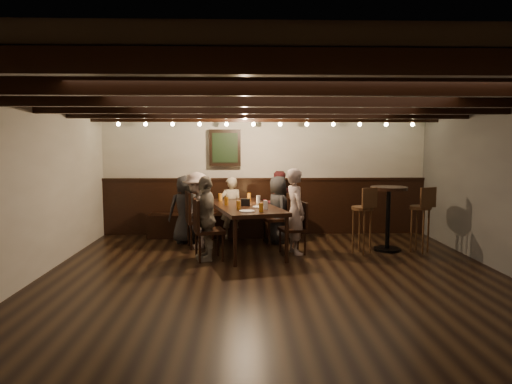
{
  "coord_description": "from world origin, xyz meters",
  "views": [
    {
      "loc": [
        -0.45,
        -5.7,
        1.82
      ],
      "look_at": [
        -0.25,
        1.3,
        1.09
      ],
      "focal_mm": 32.0,
      "sensor_mm": 36.0,
      "label": 1
    }
  ],
  "objects_px": {
    "high_top_table": "(388,209)",
    "bar_stool_right": "(420,228)",
    "person_bench_right": "(278,204)",
    "bar_stool_left": "(362,229)",
    "chair_right_far": "(293,238)",
    "person_right_near": "(278,209)",
    "dining_table": "(245,209)",
    "person_bench_left": "(185,209)",
    "person_left_far": "(206,218)",
    "chair_right_near": "(276,227)",
    "person_bench_centre": "(231,208)",
    "person_right_far": "(295,211)",
    "chair_left_near": "(199,230)",
    "person_left_near": "(197,210)",
    "chair_left_far": "(208,241)"
  },
  "relations": [
    {
      "from": "person_left_far",
      "to": "bar_stool_left",
      "type": "distance_m",
      "value": 2.6
    },
    {
      "from": "person_right_near",
      "to": "high_top_table",
      "type": "relative_size",
      "value": 1.12
    },
    {
      "from": "chair_right_far",
      "to": "high_top_table",
      "type": "distance_m",
      "value": 1.71
    },
    {
      "from": "chair_left_far",
      "to": "bar_stool_left",
      "type": "xyz_separation_m",
      "value": [
        2.54,
        0.34,
        0.12
      ]
    },
    {
      "from": "person_bench_right",
      "to": "bar_stool_left",
      "type": "relative_size",
      "value": 1.17
    },
    {
      "from": "dining_table",
      "to": "person_right_far",
      "type": "xyz_separation_m",
      "value": [
        0.84,
        -0.25,
        -0.01
      ]
    },
    {
      "from": "dining_table",
      "to": "person_left_near",
      "type": "bearing_deg",
      "value": 149.04
    },
    {
      "from": "chair_right_near",
      "to": "person_left_far",
      "type": "distance_m",
      "value": 1.77
    },
    {
      "from": "high_top_table",
      "to": "chair_left_far",
      "type": "bearing_deg",
      "value": -169.81
    },
    {
      "from": "chair_left_near",
      "to": "person_left_far",
      "type": "bearing_deg",
      "value": -1.85
    },
    {
      "from": "person_bench_left",
      "to": "person_bench_right",
      "type": "relative_size",
      "value": 0.96
    },
    {
      "from": "dining_table",
      "to": "person_right_near",
      "type": "distance_m",
      "value": 0.88
    },
    {
      "from": "person_right_near",
      "to": "bar_stool_right",
      "type": "relative_size",
      "value": 1.11
    },
    {
      "from": "person_left_far",
      "to": "person_right_near",
      "type": "bearing_deg",
      "value": 120.96
    },
    {
      "from": "chair_right_near",
      "to": "person_right_far",
      "type": "distance_m",
      "value": 1.0
    },
    {
      "from": "person_bench_left",
      "to": "high_top_table",
      "type": "height_order",
      "value": "person_bench_left"
    },
    {
      "from": "high_top_table",
      "to": "bar_stool_right",
      "type": "distance_m",
      "value": 0.61
    },
    {
      "from": "person_bench_right",
      "to": "person_left_far",
      "type": "height_order",
      "value": "person_left_far"
    },
    {
      "from": "chair_left_near",
      "to": "person_right_near",
      "type": "xyz_separation_m",
      "value": [
        1.42,
        0.37,
        0.32
      ]
    },
    {
      "from": "chair_left_far",
      "to": "person_right_near",
      "type": "xyz_separation_m",
      "value": [
        1.2,
        1.24,
        0.32
      ]
    },
    {
      "from": "person_left_near",
      "to": "chair_right_far",
      "type": "bearing_deg",
      "value": 58.49
    },
    {
      "from": "person_bench_right",
      "to": "person_left_near",
      "type": "bearing_deg",
      "value": 15.26
    },
    {
      "from": "person_bench_centre",
      "to": "person_right_far",
      "type": "relative_size",
      "value": 0.84
    },
    {
      "from": "person_bench_centre",
      "to": "person_bench_right",
      "type": "bearing_deg",
      "value": 170.54
    },
    {
      "from": "person_bench_centre",
      "to": "person_right_far",
      "type": "xyz_separation_m",
      "value": [
        1.1,
        -1.27,
        0.11
      ]
    },
    {
      "from": "high_top_table",
      "to": "chair_right_far",
      "type": "bearing_deg",
      "value": -173.49
    },
    {
      "from": "chair_right_near",
      "to": "person_right_far",
      "type": "relative_size",
      "value": 0.66
    },
    {
      "from": "person_bench_centre",
      "to": "bar_stool_right",
      "type": "xyz_separation_m",
      "value": [
        3.21,
        -1.24,
        -0.18
      ]
    },
    {
      "from": "chair_left_near",
      "to": "chair_right_far",
      "type": "relative_size",
      "value": 1.14
    },
    {
      "from": "chair_left_near",
      "to": "person_left_near",
      "type": "relative_size",
      "value": 0.74
    },
    {
      "from": "person_left_far",
      "to": "chair_right_near",
      "type": "bearing_deg",
      "value": 121.48
    },
    {
      "from": "chair_left_near",
      "to": "person_bench_right",
      "type": "relative_size",
      "value": 0.76
    },
    {
      "from": "person_bench_centre",
      "to": "bar_stool_left",
      "type": "bearing_deg",
      "value": 135.3
    },
    {
      "from": "person_bench_right",
      "to": "bar_stool_right",
      "type": "height_order",
      "value": "person_bench_right"
    },
    {
      "from": "chair_right_far",
      "to": "person_right_far",
      "type": "height_order",
      "value": "person_right_far"
    },
    {
      "from": "person_right_near",
      "to": "chair_right_far",
      "type": "bearing_deg",
      "value": 177.98
    },
    {
      "from": "bar_stool_right",
      "to": "person_bench_right",
      "type": "bearing_deg",
      "value": 130.33
    },
    {
      "from": "person_bench_left",
      "to": "bar_stool_left",
      "type": "height_order",
      "value": "person_bench_left"
    },
    {
      "from": "person_left_near",
      "to": "person_right_near",
      "type": "relative_size",
      "value": 1.08
    },
    {
      "from": "person_left_far",
      "to": "person_left_near",
      "type": "bearing_deg",
      "value": -180.0
    },
    {
      "from": "person_left_far",
      "to": "person_right_far",
      "type": "bearing_deg",
      "value": 90.0
    },
    {
      "from": "person_right_far",
      "to": "bar_stool_right",
      "type": "distance_m",
      "value": 2.13
    },
    {
      "from": "dining_table",
      "to": "high_top_table",
      "type": "distance_m",
      "value": 2.45
    },
    {
      "from": "person_right_near",
      "to": "bar_stool_right",
      "type": "xyz_separation_m",
      "value": [
        2.34,
        -0.85,
        -0.2
      ]
    },
    {
      "from": "dining_table",
      "to": "chair_right_near",
      "type": "relative_size",
      "value": 2.41
    },
    {
      "from": "person_right_near",
      "to": "bar_stool_left",
      "type": "relative_size",
      "value": 1.11
    },
    {
      "from": "bar_stool_left",
      "to": "person_right_near",
      "type": "bearing_deg",
      "value": 118.44
    },
    {
      "from": "person_left_far",
      "to": "high_top_table",
      "type": "distance_m",
      "value": 3.11
    },
    {
      "from": "person_bench_right",
      "to": "person_right_far",
      "type": "relative_size",
      "value": 0.92
    },
    {
      "from": "high_top_table",
      "to": "person_right_near",
      "type": "bearing_deg",
      "value": 159.31
    }
  ]
}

